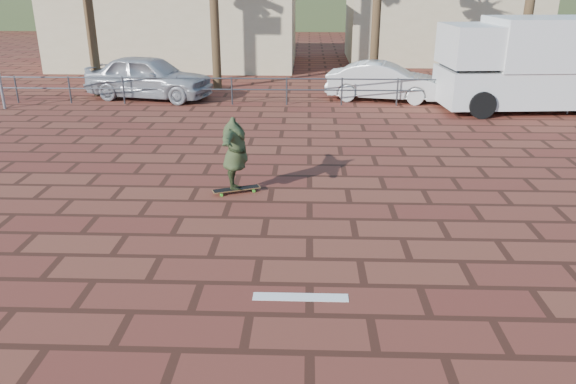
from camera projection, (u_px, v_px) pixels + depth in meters
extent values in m
plane|color=brown|center=(260.00, 258.00, 9.36)|extent=(120.00, 120.00, 0.00)
cube|color=white|center=(301.00, 297.00, 8.22)|extent=(1.40, 0.22, 0.01)
cylinder|color=#47494F|center=(16.00, 89.00, 20.70)|extent=(0.06, 0.06, 1.00)
cylinder|color=#47494F|center=(70.00, 90.00, 20.64)|extent=(0.06, 0.06, 1.00)
cylinder|color=#47494F|center=(123.00, 90.00, 20.57)|extent=(0.06, 0.06, 1.00)
cylinder|color=#47494F|center=(178.00, 90.00, 20.51)|extent=(0.06, 0.06, 1.00)
cylinder|color=#47494F|center=(232.00, 91.00, 20.44)|extent=(0.06, 0.06, 1.00)
cylinder|color=#47494F|center=(287.00, 91.00, 20.37)|extent=(0.06, 0.06, 1.00)
cylinder|color=#47494F|center=(342.00, 92.00, 20.31)|extent=(0.06, 0.06, 1.00)
cylinder|color=#47494F|center=(397.00, 92.00, 20.24)|extent=(0.06, 0.06, 1.00)
cylinder|color=#47494F|center=(453.00, 92.00, 20.17)|extent=(0.06, 0.06, 1.00)
cylinder|color=#47494F|center=(509.00, 93.00, 20.11)|extent=(0.06, 0.06, 1.00)
cylinder|color=#47494F|center=(566.00, 93.00, 20.04)|extent=(0.06, 0.06, 1.00)
cylinder|color=#47494F|center=(287.00, 79.00, 20.21)|extent=(24.00, 0.05, 0.05)
cylinder|color=#47494F|center=(287.00, 90.00, 20.36)|extent=(24.00, 0.05, 0.05)
cylinder|color=brown|center=(88.00, 2.00, 20.94)|extent=(0.36, 0.36, 7.00)
cylinder|color=brown|center=(377.00, 7.00, 22.54)|extent=(0.36, 0.36, 6.50)
cube|color=beige|center=(179.00, 25.00, 29.36)|extent=(12.00, 7.00, 4.00)
cube|color=beige|center=(441.00, 19.00, 30.67)|extent=(10.00, 6.00, 4.50)
cube|color=olive|center=(236.00, 189.00, 12.15)|extent=(1.05, 0.60, 0.02)
cube|color=black|center=(236.00, 188.00, 12.15)|extent=(1.01, 0.57, 0.00)
cube|color=silver|center=(220.00, 192.00, 12.05)|extent=(0.12, 0.18, 0.03)
cube|color=silver|center=(252.00, 188.00, 12.28)|extent=(0.12, 0.18, 0.03)
cylinder|color=green|center=(221.00, 195.00, 11.97)|extent=(0.07, 0.05, 0.07)
cylinder|color=green|center=(219.00, 192.00, 12.15)|extent=(0.07, 0.05, 0.07)
cylinder|color=green|center=(254.00, 191.00, 12.20)|extent=(0.07, 0.05, 0.07)
cylinder|color=green|center=(251.00, 188.00, 12.38)|extent=(0.07, 0.05, 0.07)
imported|color=#313D20|center=(235.00, 154.00, 11.87)|extent=(0.58, 1.96, 1.58)
cube|color=silver|center=(528.00, 86.00, 19.51)|extent=(6.21, 2.94, 1.23)
cube|color=silver|center=(557.00, 43.00, 19.02)|extent=(4.66, 2.92, 1.68)
cube|color=silver|center=(472.00, 45.00, 18.92)|extent=(1.98, 2.59, 1.34)
cube|color=black|center=(450.00, 60.00, 19.07)|extent=(0.22, 1.90, 0.73)
cylinder|color=black|center=(482.00, 105.00, 18.47)|extent=(0.92, 0.38, 0.89)
cylinder|color=black|center=(458.00, 91.00, 20.66)|extent=(0.92, 0.38, 0.89)
cylinder|color=black|center=(559.00, 90.00, 20.82)|extent=(0.92, 0.38, 0.89)
imported|color=#A2A3A8|center=(149.00, 77.00, 21.37)|extent=(5.14, 2.97, 1.64)
imported|color=silver|center=(384.00, 81.00, 21.11)|extent=(4.48, 2.34, 1.40)
cylinder|color=gray|center=(574.00, 79.00, 18.77)|extent=(0.07, 0.07, 2.39)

